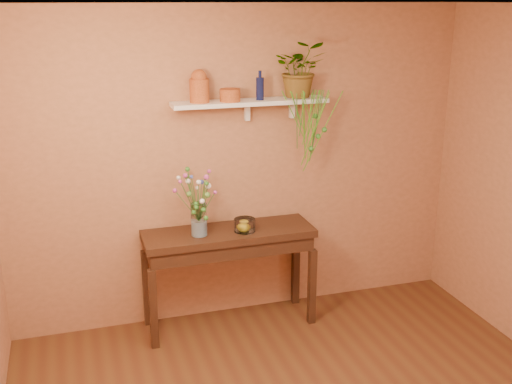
{
  "coord_description": "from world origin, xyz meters",
  "views": [
    {
      "loc": [
        -1.41,
        -3.0,
        2.73
      ],
      "look_at": [
        0.0,
        1.55,
        1.25
      ],
      "focal_mm": 43.77,
      "sensor_mm": 36.0,
      "label": 1
    }
  ],
  "objects_px": {
    "terracotta_jug": "(199,87)",
    "spider_plant": "(300,69)",
    "blue_bottle": "(260,88)",
    "bouquet": "(197,191)",
    "sideboard": "(229,244)",
    "glass_bowl": "(245,226)",
    "glass_vase": "(199,222)"
  },
  "relations": [
    {
      "from": "sideboard",
      "to": "glass_bowl",
      "type": "height_order",
      "value": "glass_bowl"
    },
    {
      "from": "terracotta_jug",
      "to": "spider_plant",
      "type": "height_order",
      "value": "spider_plant"
    },
    {
      "from": "glass_vase",
      "to": "blue_bottle",
      "type": "bearing_deg",
      "value": 13.86
    },
    {
      "from": "spider_plant",
      "to": "glass_vase",
      "type": "relative_size",
      "value": 1.7
    },
    {
      "from": "terracotta_jug",
      "to": "sideboard",
      "type": "bearing_deg",
      "value": -31.54
    },
    {
      "from": "sideboard",
      "to": "glass_bowl",
      "type": "distance_m",
      "value": 0.22
    },
    {
      "from": "blue_bottle",
      "to": "glass_bowl",
      "type": "height_order",
      "value": "blue_bottle"
    },
    {
      "from": "terracotta_jug",
      "to": "glass_bowl",
      "type": "relative_size",
      "value": 1.46
    },
    {
      "from": "spider_plant",
      "to": "bouquet",
      "type": "relative_size",
      "value": 1.11
    },
    {
      "from": "blue_bottle",
      "to": "bouquet",
      "type": "relative_size",
      "value": 0.57
    },
    {
      "from": "sideboard",
      "to": "glass_vase",
      "type": "xyz_separation_m",
      "value": [
        -0.26,
        -0.04,
        0.24
      ]
    },
    {
      "from": "blue_bottle",
      "to": "bouquet",
      "type": "xyz_separation_m",
      "value": [
        -0.57,
        -0.15,
        -0.78
      ]
    },
    {
      "from": "terracotta_jug",
      "to": "blue_bottle",
      "type": "bearing_deg",
      "value": -1.96
    },
    {
      "from": "blue_bottle",
      "to": "sideboard",
      "type": "bearing_deg",
      "value": -161.68
    },
    {
      "from": "spider_plant",
      "to": "bouquet",
      "type": "distance_m",
      "value": 1.33
    },
    {
      "from": "glass_vase",
      "to": "glass_bowl",
      "type": "height_order",
      "value": "glass_vase"
    },
    {
      "from": "terracotta_jug",
      "to": "blue_bottle",
      "type": "distance_m",
      "value": 0.5
    },
    {
      "from": "sideboard",
      "to": "glass_vase",
      "type": "bearing_deg",
      "value": -171.63
    },
    {
      "from": "terracotta_jug",
      "to": "spider_plant",
      "type": "bearing_deg",
      "value": 1.58
    },
    {
      "from": "sideboard",
      "to": "terracotta_jug",
      "type": "relative_size",
      "value": 5.47
    },
    {
      "from": "sideboard",
      "to": "glass_vase",
      "type": "height_order",
      "value": "glass_vase"
    },
    {
      "from": "sideboard",
      "to": "blue_bottle",
      "type": "height_order",
      "value": "blue_bottle"
    },
    {
      "from": "terracotta_jug",
      "to": "glass_bowl",
      "type": "distance_m",
      "value": 1.2
    },
    {
      "from": "terracotta_jug",
      "to": "spider_plant",
      "type": "xyz_separation_m",
      "value": [
        0.86,
        0.02,
        0.11
      ]
    },
    {
      "from": "spider_plant",
      "to": "glass_vase",
      "type": "distance_m",
      "value": 1.52
    },
    {
      "from": "terracotta_jug",
      "to": "spider_plant",
      "type": "relative_size",
      "value": 0.56
    },
    {
      "from": "terracotta_jug",
      "to": "glass_vase",
      "type": "relative_size",
      "value": 0.96
    },
    {
      "from": "spider_plant",
      "to": "sideboard",
      "type": "bearing_deg",
      "value": -168.04
    },
    {
      "from": "spider_plant",
      "to": "glass_vase",
      "type": "xyz_separation_m",
      "value": [
        -0.93,
        -0.18,
        -1.18
      ]
    },
    {
      "from": "sideboard",
      "to": "spider_plant",
      "type": "distance_m",
      "value": 1.58
    },
    {
      "from": "sideboard",
      "to": "bouquet",
      "type": "height_order",
      "value": "bouquet"
    },
    {
      "from": "spider_plant",
      "to": "glass_bowl",
      "type": "distance_m",
      "value": 1.38
    }
  ]
}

